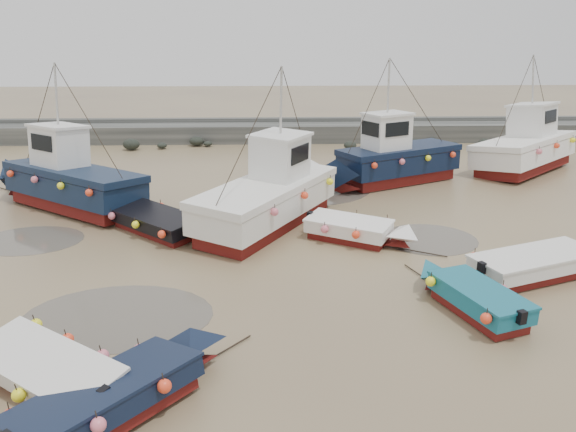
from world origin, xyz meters
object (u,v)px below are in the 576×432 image
(dinghy_5, at_px, (358,228))
(person, at_px, (131,211))
(cabin_boat_1, at_px, (274,192))
(cabin_boat_3, at_px, (531,146))
(dinghy_1, at_px, (124,389))
(cabin_boat_0, at_px, (64,178))
(dinghy_4, at_px, (150,218))
(dinghy_2, at_px, (471,291))
(dinghy_3, at_px, (544,260))
(dinghy_0, at_px, (40,362))
(cabin_boat_2, at_px, (390,158))

(dinghy_5, bearing_deg, person, -83.51)
(cabin_boat_1, height_order, person, cabin_boat_1)
(dinghy_5, distance_m, cabin_boat_1, 3.94)
(cabin_boat_3, xyz_separation_m, person, (-20.75, -6.85, -1.34))
(dinghy_1, distance_m, cabin_boat_0, 15.46)
(cabin_boat_3, bearing_deg, dinghy_4, -105.86)
(dinghy_2, bearing_deg, person, 121.19)
(dinghy_2, relative_size, dinghy_3, 0.79)
(dinghy_0, bearing_deg, dinghy_5, -9.43)
(dinghy_2, xyz_separation_m, dinghy_4, (-10.42, 6.86, -0.02))
(cabin_boat_1, xyz_separation_m, cabin_boat_2, (5.91, 5.76, 0.04))
(cabin_boat_0, bearing_deg, cabin_boat_1, -68.78)
(cabin_boat_0, bearing_deg, dinghy_2, -88.81)
(dinghy_1, distance_m, cabin_boat_3, 27.03)
(cabin_boat_0, distance_m, cabin_boat_2, 15.57)
(person, bearing_deg, dinghy_5, 149.26)
(dinghy_0, relative_size, dinghy_3, 0.86)
(dinghy_4, bearing_deg, cabin_boat_0, 96.40)
(cabin_boat_1, bearing_deg, dinghy_0, -85.53)
(dinghy_2, relative_size, cabin_boat_2, 0.57)
(dinghy_3, xyz_separation_m, person, (-14.99, 7.21, -0.54))
(dinghy_5, height_order, cabin_boat_0, cabin_boat_0)
(cabin_boat_2, bearing_deg, cabin_boat_3, -98.50)
(dinghy_4, bearing_deg, person, 71.33)
(dinghy_3, bearing_deg, cabin_boat_3, 136.96)
(dinghy_1, height_order, person, dinghy_1)
(dinghy_4, distance_m, dinghy_5, 8.15)
(dinghy_0, xyz_separation_m, cabin_boat_1, (5.38, 10.83, 0.78))
(dinghy_3, xyz_separation_m, cabin_boat_3, (5.76, 14.06, 0.80))
(cabin_boat_1, relative_size, person, 6.04)
(cabin_boat_0, height_order, cabin_boat_2, same)
(cabin_boat_0, bearing_deg, dinghy_5, -75.20)
(dinghy_1, bearing_deg, dinghy_4, 140.01)
(dinghy_0, height_order, dinghy_4, same)
(dinghy_5, distance_m, cabin_boat_3, 15.71)
(dinghy_0, distance_m, person, 12.59)
(dinghy_4, relative_size, cabin_boat_3, 0.61)
(dinghy_1, bearing_deg, cabin_boat_1, 116.20)
(dinghy_2, relative_size, cabin_boat_3, 0.59)
(dinghy_0, xyz_separation_m, dinghy_4, (0.48, 10.01, -0.00))
(dinghy_1, distance_m, cabin_boat_2, 19.90)
(dinghy_5, relative_size, cabin_boat_0, 0.56)
(dinghy_1, relative_size, dinghy_2, 1.02)
(cabin_boat_3, bearing_deg, dinghy_5, -87.95)
(dinghy_1, height_order, cabin_boat_2, cabin_boat_2)
(cabin_boat_0, xyz_separation_m, cabin_boat_1, (9.27, -2.32, -0.02))
(cabin_boat_2, relative_size, cabin_boat_3, 1.05)
(dinghy_5, distance_m, cabin_boat_2, 8.57)
(dinghy_4, xyz_separation_m, cabin_boat_3, (19.34, 9.38, 0.80))
(cabin_boat_2, bearing_deg, dinghy_4, 94.67)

